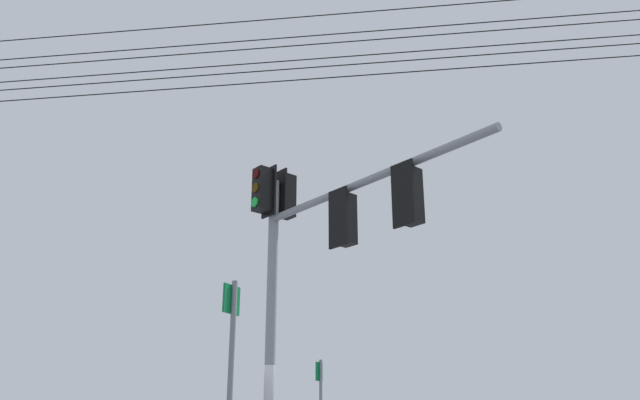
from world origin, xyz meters
TOP-DOWN VIEW (x-y plane):
  - signal_mast_assembly at (0.11, 0.40)m, footprint 3.74×4.68m
  - route_sign_secondary at (3.68, 0.31)m, footprint 0.32×0.13m
  - overhead_wire_span at (-0.71, 0.45)m, footprint 2.57×20.97m

SIDE VIEW (x-z plane):
  - route_sign_secondary at x=3.68m, z-range 0.29..3.36m
  - signal_mast_assembly at x=0.11m, z-range 1.40..7.81m
  - overhead_wire_span at x=-0.71m, z-range 8.16..10.23m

